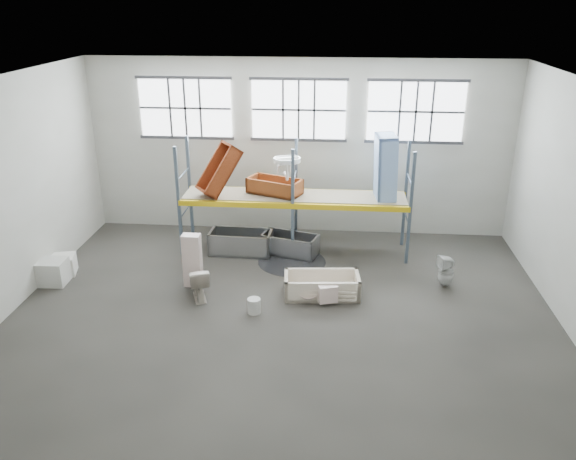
# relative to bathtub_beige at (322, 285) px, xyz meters

# --- Properties ---
(floor) EXTENTS (12.00, 10.00, 0.10)m
(floor) POSITION_rel_bathtub_beige_xyz_m (-0.84, -0.95, -0.31)
(floor) COLOR #4C4841
(floor) RESTS_ON ground
(ceiling) EXTENTS (12.00, 10.00, 0.10)m
(ceiling) POSITION_rel_bathtub_beige_xyz_m (-0.84, -0.95, 4.79)
(ceiling) COLOR silver
(ceiling) RESTS_ON ground
(wall_back) EXTENTS (12.00, 0.10, 5.00)m
(wall_back) POSITION_rel_bathtub_beige_xyz_m (-0.84, 4.10, 2.24)
(wall_back) COLOR #B3B2A5
(wall_back) RESTS_ON ground
(wall_front) EXTENTS (12.00, 0.10, 5.00)m
(wall_front) POSITION_rel_bathtub_beige_xyz_m (-0.84, -6.00, 2.24)
(wall_front) COLOR #B4B4A8
(wall_front) RESTS_ON ground
(window_left) EXTENTS (2.60, 0.04, 1.60)m
(window_left) POSITION_rel_bathtub_beige_xyz_m (-4.04, 3.99, 3.34)
(window_left) COLOR white
(window_left) RESTS_ON wall_back
(window_mid) EXTENTS (2.60, 0.04, 1.60)m
(window_mid) POSITION_rel_bathtub_beige_xyz_m (-0.84, 3.99, 3.34)
(window_mid) COLOR white
(window_mid) RESTS_ON wall_back
(window_right) EXTENTS (2.60, 0.04, 1.60)m
(window_right) POSITION_rel_bathtub_beige_xyz_m (2.36, 3.99, 3.34)
(window_right) COLOR white
(window_right) RESTS_ON wall_back
(rack_upright_la) EXTENTS (0.08, 0.08, 3.00)m
(rack_upright_la) POSITION_rel_bathtub_beige_xyz_m (-3.84, 1.95, 1.24)
(rack_upright_la) COLOR slate
(rack_upright_la) RESTS_ON floor
(rack_upright_lb) EXTENTS (0.08, 0.08, 3.00)m
(rack_upright_lb) POSITION_rel_bathtub_beige_xyz_m (-3.84, 3.15, 1.24)
(rack_upright_lb) COLOR slate
(rack_upright_lb) RESTS_ON floor
(rack_upright_ma) EXTENTS (0.08, 0.08, 3.00)m
(rack_upright_ma) POSITION_rel_bathtub_beige_xyz_m (-0.84, 1.95, 1.24)
(rack_upright_ma) COLOR slate
(rack_upright_ma) RESTS_ON floor
(rack_upright_mb) EXTENTS (0.08, 0.08, 3.00)m
(rack_upright_mb) POSITION_rel_bathtub_beige_xyz_m (-0.84, 3.15, 1.24)
(rack_upright_mb) COLOR slate
(rack_upright_mb) RESTS_ON floor
(rack_upright_ra) EXTENTS (0.08, 0.08, 3.00)m
(rack_upright_ra) POSITION_rel_bathtub_beige_xyz_m (2.16, 1.95, 1.24)
(rack_upright_ra) COLOR slate
(rack_upright_ra) RESTS_ON floor
(rack_upright_rb) EXTENTS (0.08, 0.08, 3.00)m
(rack_upright_rb) POSITION_rel_bathtub_beige_xyz_m (2.16, 3.15, 1.24)
(rack_upright_rb) COLOR slate
(rack_upright_rb) RESTS_ON floor
(rack_beam_front) EXTENTS (6.00, 0.10, 0.14)m
(rack_beam_front) POSITION_rel_bathtub_beige_xyz_m (-0.84, 1.95, 1.24)
(rack_beam_front) COLOR yellow
(rack_beam_front) RESTS_ON floor
(rack_beam_back) EXTENTS (6.00, 0.10, 0.14)m
(rack_beam_back) POSITION_rel_bathtub_beige_xyz_m (-0.84, 3.15, 1.24)
(rack_beam_back) COLOR yellow
(rack_beam_back) RESTS_ON floor
(shelf_deck) EXTENTS (5.90, 1.10, 0.03)m
(shelf_deck) POSITION_rel_bathtub_beige_xyz_m (-0.84, 2.55, 1.32)
(shelf_deck) COLOR gray
(shelf_deck) RESTS_ON floor
(wet_patch) EXTENTS (1.80, 1.80, 0.00)m
(wet_patch) POSITION_rel_bathtub_beige_xyz_m (-0.84, 1.75, -0.25)
(wet_patch) COLOR black
(wet_patch) RESTS_ON floor
(bathtub_beige) EXTENTS (1.81, 0.97, 0.51)m
(bathtub_beige) POSITION_rel_bathtub_beige_xyz_m (0.00, 0.00, 0.00)
(bathtub_beige) COLOR beige
(bathtub_beige) RESTS_ON floor
(cistern_spare) EXTENTS (0.46, 0.32, 0.40)m
(cistern_spare) POSITION_rel_bathtub_beige_xyz_m (0.15, -0.45, 0.02)
(cistern_spare) COLOR beige
(cistern_spare) RESTS_ON bathtub_beige
(sink_in_tub) EXTENTS (0.50, 0.50, 0.14)m
(sink_in_tub) POSITION_rel_bathtub_beige_xyz_m (-0.30, -0.38, -0.10)
(sink_in_tub) COLOR beige
(sink_in_tub) RESTS_ON bathtub_beige
(toilet_beige) EXTENTS (0.69, 0.89, 0.80)m
(toilet_beige) POSITION_rel_bathtub_beige_xyz_m (-2.83, -0.39, 0.15)
(toilet_beige) COLOR beige
(toilet_beige) RESTS_ON floor
(cistern_tall) EXTENTS (0.43, 0.29, 1.32)m
(cistern_tall) POSITION_rel_bathtub_beige_xyz_m (-3.11, 0.24, 0.40)
(cistern_tall) COLOR beige
(cistern_tall) RESTS_ON floor
(toilet_white) EXTENTS (0.45, 0.45, 0.80)m
(toilet_white) POSITION_rel_bathtub_beige_xyz_m (2.95, 0.70, 0.14)
(toilet_white) COLOR silver
(toilet_white) RESTS_ON floor
(steel_tub_left) EXTENTS (1.71, 0.85, 0.61)m
(steel_tub_left) POSITION_rel_bathtub_beige_xyz_m (-2.28, 2.22, 0.05)
(steel_tub_left) COLOR #A6A9AD
(steel_tub_left) RESTS_ON floor
(steel_tub_right) EXTENTS (1.63, 1.09, 0.55)m
(steel_tub_right) POSITION_rel_bathtub_beige_xyz_m (-0.94, 2.28, 0.02)
(steel_tub_right) COLOR #AAABB2
(steel_tub_right) RESTS_ON floor
(rust_tub_flat) EXTENTS (1.57, 1.17, 0.40)m
(rust_tub_flat) POSITION_rel_bathtub_beige_xyz_m (-1.38, 2.60, 1.56)
(rust_tub_flat) COLOR #983F13
(rust_tub_flat) RESTS_ON shelf_deck
(rust_tub_tilted) EXTENTS (1.34, 1.21, 1.42)m
(rust_tub_tilted) POSITION_rel_bathtub_beige_xyz_m (-2.82, 2.36, 2.04)
(rust_tub_tilted) COLOR #8E381A
(rust_tub_tilted) RESTS_ON shelf_deck
(sink_on_shelf) EXTENTS (0.86, 0.77, 0.63)m
(sink_on_shelf) POSITION_rel_bathtub_beige_xyz_m (-1.02, 2.34, 1.84)
(sink_on_shelf) COLOR white
(sink_on_shelf) RESTS_ON rust_tub_flat
(blue_tub_upright) EXTENTS (0.63, 0.87, 1.76)m
(blue_tub_upright) POSITION_rel_bathtub_beige_xyz_m (1.52, 2.55, 2.14)
(blue_tub_upright) COLOR #87ADE6
(blue_tub_upright) RESTS_ON shelf_deck
(bucket) EXTENTS (0.30, 0.30, 0.34)m
(bucket) POSITION_rel_bathtub_beige_xyz_m (-1.47, -0.94, -0.09)
(bucket) COLOR silver
(bucket) RESTS_ON floor
(carton_near) EXTENTS (0.72, 0.62, 0.60)m
(carton_near) POSITION_rel_bathtub_beige_xyz_m (-6.57, 0.05, 0.04)
(carton_near) COLOR silver
(carton_near) RESTS_ON floor
(carton_far) EXTENTS (0.70, 0.70, 0.48)m
(carton_far) POSITION_rel_bathtub_beige_xyz_m (-6.53, 0.58, -0.02)
(carton_far) COLOR white
(carton_far) RESTS_ON floor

